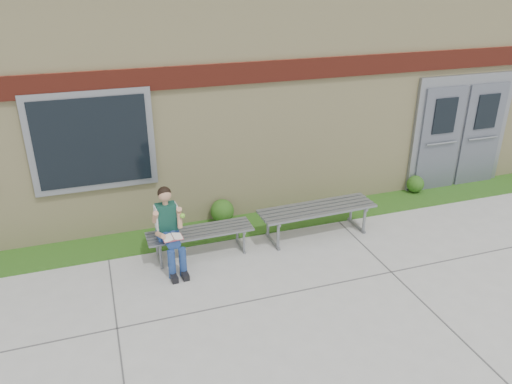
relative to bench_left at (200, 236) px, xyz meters
name	(u,v)px	position (x,y,z in m)	size (l,w,h in m)	color
ground	(348,305)	(1.59, -1.91, -0.33)	(80.00, 80.00, 0.00)	#9E9E99
grass_strip	(279,220)	(1.59, 0.69, -0.32)	(16.00, 0.80, 0.02)	#2B4D14
school_building	(226,69)	(1.59, 4.08, 1.77)	(16.20, 6.22, 4.20)	beige
bench_left	(200,236)	(0.00, 0.00, 0.00)	(1.65, 0.48, 0.43)	gray
bench_right	(317,214)	(2.00, 0.00, 0.07)	(2.00, 0.62, 0.52)	gray
girl	(169,228)	(-0.50, -0.19, 0.33)	(0.47, 0.76, 1.27)	navy
shrub_mid	(222,211)	(0.61, 0.94, -0.10)	(0.42, 0.42, 0.42)	#2B4D14
shrub_east	(415,184)	(4.62, 0.94, -0.14)	(0.34, 0.34, 0.34)	#2B4D14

